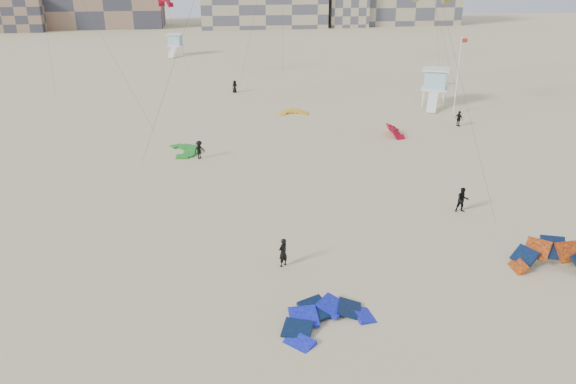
{
  "coord_description": "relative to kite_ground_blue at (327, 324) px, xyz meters",
  "views": [
    {
      "loc": [
        -3.97,
        -23.74,
        15.87
      ],
      "look_at": [
        0.03,
        6.0,
        3.54
      ],
      "focal_mm": 35.0,
      "sensor_mm": 36.0,
      "label": 1
    }
  ],
  "objects": [
    {
      "name": "ground",
      "position": [
        -0.81,
        2.04,
        0.0
      ],
      "size": [
        320.0,
        320.0,
        0.0
      ],
      "primitive_type": "plane",
      "color": "#C8BA86",
      "rests_on": "ground"
    },
    {
      "name": "lifeguard_tower_near",
      "position": [
        21.21,
        41.37,
        2.16
      ],
      "size": [
        4.07,
        6.49,
        4.35
      ],
      "rotation": [
        0.0,
        0.0,
        -0.43
      ],
      "color": "white",
      "rests_on": "ground"
    },
    {
      "name": "lifeguard_tower_far",
      "position": [
        -11.17,
        84.77,
        1.91
      ],
      "size": [
        3.25,
        5.56,
        3.85
      ],
      "rotation": [
        0.0,
        0.0,
        -0.22
      ],
      "color": "white",
      "rests_on": "ground"
    },
    {
      "name": "kite_ground_blue",
      "position": [
        0.0,
        0.0,
        0.0
      ],
      "size": [
        6.17,
        6.28,
        2.25
      ],
      "primitive_type": null,
      "rotation": [
        0.24,
        0.0,
        0.45
      ],
      "color": "#1C29DF",
      "rests_on": "ground"
    },
    {
      "name": "kitesurfer_c",
      "position": [
        -6.23,
        25.22,
        0.8
      ],
      "size": [
        1.19,
        1.08,
        1.61
      ],
      "primitive_type": "imported",
      "rotation": [
        0.0,
        0.0,
        0.61
      ],
      "color": "black",
      "rests_on": "ground"
    },
    {
      "name": "condo_mid",
      "position": [
        9.19,
        132.04,
        6.0
      ],
      "size": [
        32.0,
        16.0,
        12.0
      ],
      "primitive_type": "cube",
      "color": "tan",
      "rests_on": "ground"
    },
    {
      "name": "kitesurfer_f",
      "position": [
        26.35,
        52.38,
        0.93
      ],
      "size": [
        0.78,
        1.79,
        1.87
      ],
      "primitive_type": "imported",
      "rotation": [
        0.0,
        0.0,
        -1.44
      ],
      "color": "black",
      "rests_on": "ground"
    },
    {
      "name": "kitesurfer_b",
      "position": [
        11.67,
        11.47,
        0.88
      ],
      "size": [
        0.91,
        0.74,
        1.75
      ],
      "primitive_type": "imported",
      "rotation": [
        0.0,
        0.0,
        -0.09
      ],
      "color": "black",
      "rests_on": "ground"
    },
    {
      "name": "kite_fly_red",
      "position": [
        -10.66,
        60.33,
        10.77
      ],
      "size": [
        4.65,
        3.98,
        10.93
      ],
      "rotation": [
        0.0,
        0.0,
        2.13
      ],
      "color": "#B30113",
      "rests_on": "ground"
    },
    {
      "name": "kite_ground_orange",
      "position": [
        13.41,
        3.29,
        0.0
      ],
      "size": [
        5.68,
        5.7,
        4.37
      ],
      "primitive_type": null,
      "rotation": [
        0.74,
        0.0,
        -0.35
      ],
      "color": "#E75911",
      "rests_on": "ground"
    },
    {
      "name": "condo_fill_left",
      "position": [
        -50.81,
        130.04,
        4.0
      ],
      "size": [
        12.0,
        10.0,
        8.0
      ],
      "primitive_type": "cube",
      "color": "#876852",
      "rests_on": "ground"
    },
    {
      "name": "kite_ground_yellow",
      "position": [
        4.05,
        39.56,
        0.0
      ],
      "size": [
        3.3,
        3.48,
        1.17
      ],
      "primitive_type": null,
      "rotation": [
        0.17,
        0.0,
        -0.07
      ],
      "color": "gold",
      "rests_on": "ground"
    },
    {
      "name": "kitesurfer_main",
      "position": [
        -1.37,
        5.76,
        0.85
      ],
      "size": [
        0.74,
        0.71,
        1.7
      ],
      "primitive_type": "imported",
      "rotation": [
        0.0,
        0.0,
        3.83
      ],
      "color": "black",
      "rests_on": "ground"
    },
    {
      "name": "kite_ground_green",
      "position": [
        -7.63,
        27.35,
        0.0
      ],
      "size": [
        4.61,
        4.41,
        0.65
      ],
      "primitive_type": null,
      "rotation": [
        0.05,
        0.0,
        -1.38
      ],
      "color": "#16991D",
      "rests_on": "ground"
    },
    {
      "name": "condo_fill_right",
      "position": [
        31.19,
        130.04,
        5.0
      ],
      "size": [
        10.0,
        10.0,
        10.0
      ],
      "primitive_type": "cube",
      "color": "tan",
      "rests_on": "ground"
    },
    {
      "name": "kitesurfer_e",
      "position": [
        -1.96,
        51.63,
        0.79
      ],
      "size": [
        0.91,
        0.78,
        1.58
      ],
      "primitive_type": "imported",
      "rotation": [
        0.0,
        0.0,
        0.43
      ],
      "color": "black",
      "rests_on": "ground"
    },
    {
      "name": "kitesurfer_d",
      "position": [
        20.37,
        32.12,
        0.81
      ],
      "size": [
        0.75,
        1.03,
        1.62
      ],
      "primitive_type": "imported",
      "rotation": [
        0.0,
        0.0,
        1.99
      ],
      "color": "black",
      "rests_on": "ground"
    },
    {
      "name": "kite_ground_red_far",
      "position": [
        12.81,
        29.74,
        0.0
      ],
      "size": [
        3.25,
        3.16,
        3.04
      ],
      "primitive_type": null,
      "rotation": [
        0.8,
        0.0,
        1.49
      ],
      "color": "#B30113",
      "rests_on": "ground"
    },
    {
      "name": "flagpole",
      "position": [
        21.91,
        36.96,
        4.51
      ],
      "size": [
        0.7,
        0.11,
        8.62
      ],
      "color": "white",
      "rests_on": "ground"
    }
  ]
}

